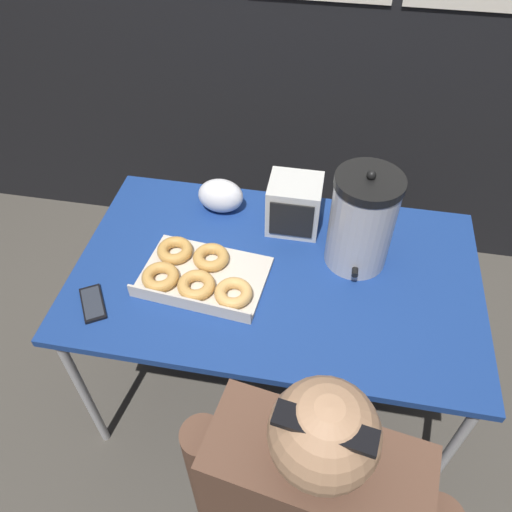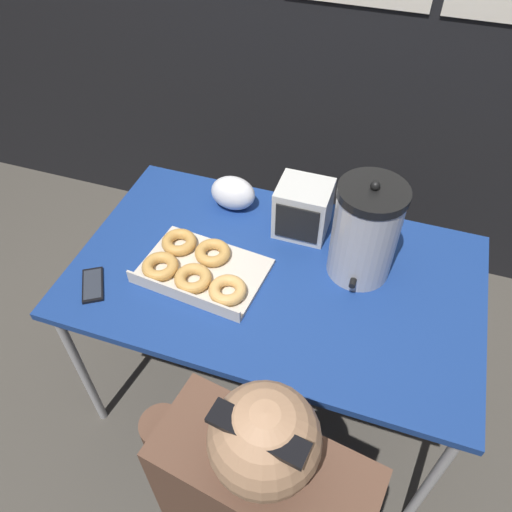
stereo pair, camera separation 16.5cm
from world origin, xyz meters
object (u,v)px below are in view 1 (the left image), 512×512
donut_box (198,274)px  space_heater (294,205)px  coffee_urn (362,221)px  cell_phone (93,303)px

donut_box → space_heater: (0.27, 0.32, 0.07)m
coffee_urn → cell_phone: size_ratio=2.36×
coffee_urn → cell_phone: 0.90m
donut_box → cell_phone: size_ratio=2.75×
coffee_urn → space_heater: (-0.23, 0.13, -0.08)m
cell_phone → space_heater: (0.58, 0.48, 0.09)m
coffee_urn → space_heater: coffee_urn is taller
space_heater → coffee_urn: bearing=-29.3°
donut_box → coffee_urn: 0.56m
donut_box → coffee_urn: size_ratio=1.17×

